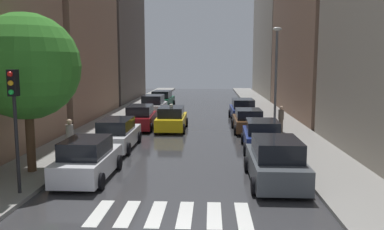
% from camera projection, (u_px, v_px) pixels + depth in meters
% --- Properties ---
extents(ground_plane, '(28.00, 72.00, 0.04)m').
position_uv_depth(ground_plane, '(196.00, 119.00, 32.94)').
color(ground_plane, '#353537').
extents(sidewalk_left, '(3.00, 72.00, 0.15)m').
position_uv_depth(sidewalk_left, '(119.00, 117.00, 33.23)').
color(sidewalk_left, gray).
rests_on(sidewalk_left, ground).
extents(sidewalk_right, '(3.00, 72.00, 0.15)m').
position_uv_depth(sidewalk_right, '(275.00, 118.00, 32.62)').
color(sidewalk_right, gray).
rests_on(sidewalk_right, ground).
extents(crosswalk_stripes, '(4.95, 2.20, 0.01)m').
position_uv_depth(crosswalk_stripes, '(171.00, 214.00, 12.29)').
color(crosswalk_stripes, silver).
rests_on(crosswalk_stripes, ground).
extents(building_left_far, '(6.00, 15.43, 14.65)m').
position_uv_depth(building_left_far, '(109.00, 40.00, 47.50)').
color(building_left_far, '#564C47').
rests_on(building_left_far, ground).
extents(building_right_far, '(6.00, 19.88, 18.93)m').
position_uv_depth(building_right_far, '(283.00, 26.00, 53.55)').
color(building_right_far, '#9E9384').
rests_on(building_right_far, ground).
extents(parked_car_left_nearest, '(2.02, 4.23, 1.68)m').
position_uv_depth(parked_car_left_nearest, '(88.00, 160.00, 15.90)').
color(parked_car_left_nearest, silver).
rests_on(parked_car_left_nearest, ground).
extents(parked_car_left_second, '(2.00, 4.74, 1.65)m').
position_uv_depth(parked_car_left_second, '(117.00, 135.00, 21.50)').
color(parked_car_left_second, silver).
rests_on(parked_car_left_second, ground).
extents(parked_car_left_third, '(2.15, 4.56, 1.67)m').
position_uv_depth(parked_car_left_third, '(140.00, 118.00, 27.85)').
color(parked_car_left_third, maroon).
rests_on(parked_car_left_third, ground).
extents(parked_car_left_fourth, '(2.14, 4.52, 1.82)m').
position_uv_depth(parked_car_left_fourth, '(154.00, 106.00, 34.46)').
color(parked_car_left_fourth, silver).
rests_on(parked_car_left_fourth, ground).
extents(parked_car_left_fifth, '(2.29, 4.84, 1.77)m').
position_uv_depth(parked_car_left_fifth, '(162.00, 100.00, 40.35)').
color(parked_car_left_fifth, '#0C4C2D').
rests_on(parked_car_left_fifth, ground).
extents(parked_car_right_nearest, '(2.16, 4.60, 1.78)m').
position_uv_depth(parked_car_right_nearest, '(276.00, 162.00, 15.38)').
color(parked_car_right_nearest, '#474C51').
rests_on(parked_car_right_nearest, ground).
extents(parked_car_right_second, '(2.20, 4.29, 1.62)m').
position_uv_depth(parked_car_right_second, '(262.00, 136.00, 21.19)').
color(parked_car_right_second, navy).
rests_on(parked_car_right_second, ground).
extents(parked_car_right_third, '(2.11, 4.15, 1.54)m').
position_uv_depth(parked_car_right_third, '(248.00, 121.00, 26.77)').
color(parked_car_right_third, brown).
rests_on(parked_car_right_third, ground).
extents(parked_car_right_fourth, '(2.14, 4.58, 1.72)m').
position_uv_depth(parked_car_right_fourth, '(243.00, 110.00, 32.07)').
color(parked_car_right_fourth, navy).
rests_on(parked_car_right_fourth, ground).
extents(taxi_midroad, '(2.07, 4.48, 1.81)m').
position_uv_depth(taxi_midroad, '(172.00, 119.00, 27.38)').
color(taxi_midroad, yellow).
rests_on(taxi_midroad, ground).
extents(pedestrian_foreground, '(0.36, 0.36, 1.82)m').
position_uv_depth(pedestrian_foreground, '(70.00, 137.00, 19.08)').
color(pedestrian_foreground, brown).
rests_on(pedestrian_foreground, sidewalk_left).
extents(pedestrian_by_kerb, '(0.36, 0.36, 1.70)m').
position_uv_depth(pedestrian_by_kerb, '(281.00, 118.00, 25.81)').
color(pedestrian_by_kerb, brown).
rests_on(pedestrian_by_kerb, sidewalk_right).
extents(street_tree_left, '(4.33, 4.33, 6.53)m').
position_uv_depth(street_tree_left, '(26.00, 67.00, 16.02)').
color(street_tree_left, '#513823').
rests_on(street_tree_left, sidewalk_left).
extents(traffic_light_left_corner, '(0.30, 0.42, 4.30)m').
position_uv_depth(traffic_light_left_corner, '(14.00, 104.00, 13.41)').
color(traffic_light_left_corner, black).
rests_on(traffic_light_left_corner, sidewalk_left).
extents(lamp_post_right, '(0.60, 0.28, 6.80)m').
position_uv_depth(lamp_post_right, '(276.00, 71.00, 26.30)').
color(lamp_post_right, '#595B60').
rests_on(lamp_post_right, sidewalk_right).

